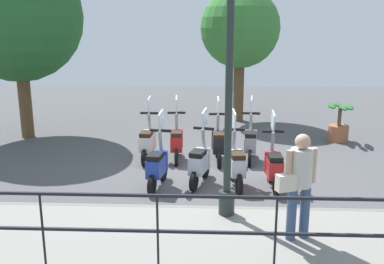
{
  "coord_description": "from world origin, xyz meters",
  "views": [
    {
      "loc": [
        -9.02,
        0.08,
        3.21
      ],
      "look_at": [
        0.2,
        0.5,
        0.9
      ],
      "focal_mm": 40.0,
      "sensor_mm": 36.0,
      "label": 1
    }
  ],
  "objects": [
    {
      "name": "scooter_near_1",
      "position": [
        -0.75,
        -0.43,
        0.48
      ],
      "size": [
        1.23,
        0.44,
        1.54
      ],
      "rotation": [
        0.0,
        0.0,
        0.13
      ],
      "color": "black",
      "rests_on": "ground_plane"
    },
    {
      "name": "scooter_near_0",
      "position": [
        -0.87,
        -1.18,
        0.48
      ],
      "size": [
        1.23,
        0.44,
        1.54
      ],
      "rotation": [
        0.0,
        0.0,
        0.01
      ],
      "color": "black",
      "rests_on": "ground_plane"
    },
    {
      "name": "promenade_walkway",
      "position": [
        -3.15,
        0.0,
        0.07
      ],
      "size": [
        2.2,
        20.0,
        0.15
      ],
      "color": "gray",
      "rests_on": "ground_plane"
    },
    {
      "name": "scooter_near_3",
      "position": [
        -0.9,
        1.15,
        0.48
      ],
      "size": [
        1.23,
        0.46,
        1.54
      ],
      "rotation": [
        0.0,
        0.0,
        -0.15
      ],
      "color": "black",
      "rests_on": "ground_plane"
    },
    {
      "name": "scooter_far_0",
      "position": [
        0.94,
        -0.87,
        0.48
      ],
      "size": [
        1.23,
        0.44,
        1.54
      ],
      "rotation": [
        0.0,
        0.0,
        -0.1
      ],
      "color": "black",
      "rests_on": "ground_plane"
    },
    {
      "name": "pedestrian_with_bag",
      "position": [
        -3.21,
        -1.19,
        1.08
      ],
      "size": [
        0.46,
        0.61,
        1.59
      ],
      "rotation": [
        0.0,
        0.0,
        0.36
      ],
      "color": "#384C70",
      "rests_on": "promenade_walkway"
    },
    {
      "name": "tree_distant",
      "position": [
        5.53,
        -0.85,
        3.1
      ],
      "size": [
        2.63,
        2.63,
        4.44
      ],
      "color": "brown",
      "rests_on": "ground_plane"
    },
    {
      "name": "scooter_far_3",
      "position": [
        0.86,
        1.6,
        0.48
      ],
      "size": [
        1.23,
        0.44,
        1.54
      ],
      "rotation": [
        0.0,
        0.0,
        -0.06
      ],
      "color": "black",
      "rests_on": "ground_plane"
    },
    {
      "name": "tree_large",
      "position": [
        2.98,
        5.48,
        3.42
      ],
      "size": [
        3.59,
        3.59,
        5.23
      ],
      "color": "brown",
      "rests_on": "ground_plane"
    },
    {
      "name": "scooter_far_2",
      "position": [
        0.93,
        0.91,
        0.48
      ],
      "size": [
        1.23,
        0.44,
        1.54
      ],
      "rotation": [
        0.0,
        0.0,
        0.06
      ],
      "color": "black",
      "rests_on": "ground_plane"
    },
    {
      "name": "potted_palm",
      "position": [
        2.94,
        -3.55,
        0.45
      ],
      "size": [
        1.06,
        0.66,
        1.05
      ],
      "color": "#9E5B3D",
      "rests_on": "ground_plane"
    },
    {
      "name": "fence_railing",
      "position": [
        -4.2,
        0.0,
        0.9
      ],
      "size": [
        0.04,
        16.03,
        1.07
      ],
      "color": "black",
      "rests_on": "promenade_walkway"
    },
    {
      "name": "scooter_far_1",
      "position": [
        0.82,
        -0.1,
        0.48
      ],
      "size": [
        1.23,
        0.44,
        1.54
      ],
      "rotation": [
        0.0,
        0.0,
        0.04
      ],
      "color": "black",
      "rests_on": "ground_plane"
    },
    {
      "name": "scooter_near_2",
      "position": [
        -0.67,
        0.3,
        0.48
      ],
      "size": [
        1.21,
        0.53,
        1.54
      ],
      "rotation": [
        0.0,
        0.0,
        -0.26
      ],
      "color": "black",
      "rests_on": "ground_plane"
    },
    {
      "name": "ground_plane",
      "position": [
        0.0,
        0.0,
        0.0
      ],
      "size": [
        28.0,
        28.0,
        0.0
      ],
      "primitive_type": "plane",
      "color": "#4C4C4F"
    },
    {
      "name": "lamp_post_near",
      "position": [
        -2.4,
        -0.19,
        2.1
      ],
      "size": [
        0.26,
        0.9,
        4.38
      ],
      "color": "#232D28",
      "rests_on": "promenade_walkway"
    }
  ]
}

